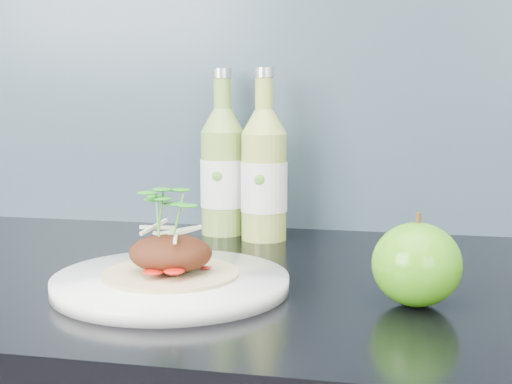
% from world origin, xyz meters
% --- Properties ---
extents(dinner_plate, '(0.27, 0.27, 0.02)m').
position_xyz_m(dinner_plate, '(-0.06, 1.61, 0.91)').
color(dinner_plate, white).
rests_on(dinner_plate, kitchen_counter).
extents(pork_taco, '(0.15, 0.15, 0.10)m').
position_xyz_m(pork_taco, '(-0.06, 1.61, 0.94)').
color(pork_taco, tan).
rests_on(pork_taco, dinner_plate).
extents(green_apple, '(0.12, 0.12, 0.09)m').
position_xyz_m(green_apple, '(0.19, 1.61, 0.94)').
color(green_apple, '#34890F').
rests_on(green_apple, kitchen_counter).
extents(cider_bottle_left, '(0.09, 0.09, 0.24)m').
position_xyz_m(cider_bottle_left, '(-0.09, 1.92, 0.99)').
color(cider_bottle_left, '#7FA745').
rests_on(cider_bottle_left, kitchen_counter).
extents(cider_bottle_right, '(0.09, 0.09, 0.24)m').
position_xyz_m(cider_bottle_right, '(-0.02, 1.89, 0.99)').
color(cider_bottle_right, '#A1B84C').
rests_on(cider_bottle_right, kitchen_counter).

